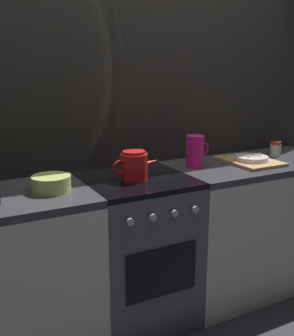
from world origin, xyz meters
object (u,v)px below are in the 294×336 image
at_px(mixing_bowl, 51,183).
at_px(spice_jar, 275,149).
at_px(pitcher, 195,151).
at_px(kettle, 134,166).
at_px(stove_unit, 137,250).
at_px(dish_pile, 250,160).

bearing_deg(mixing_bowl, spice_jar, 2.83).
bearing_deg(pitcher, kettle, -168.23).
bearing_deg(pitcher, mixing_bowl, -174.56).
bearing_deg(kettle, mixing_bowl, 178.85).
bearing_deg(pitcher, spice_jar, -0.80).
height_order(stove_unit, kettle, kettle).
distance_m(mixing_bowl, dish_pile, 1.32).
xyz_separation_m(kettle, dish_pile, (0.86, 0.02, -0.06)).
relative_size(mixing_bowl, dish_pile, 0.50).
distance_m(kettle, mixing_bowl, 0.47).
distance_m(stove_unit, kettle, 0.53).
height_order(pitcher, dish_pile, pitcher).
bearing_deg(kettle, pitcher, 11.77).
xyz_separation_m(kettle, spice_jar, (1.15, 0.09, -0.03)).
height_order(dish_pile, spice_jar, spice_jar).
bearing_deg(spice_jar, mixing_bowl, -177.17).
height_order(stove_unit, mixing_bowl, mixing_bowl).
distance_m(pitcher, spice_jar, 0.68).
distance_m(kettle, pitcher, 0.49).
bearing_deg(stove_unit, kettle, -132.76).
relative_size(stove_unit, kettle, 3.16).
bearing_deg(kettle, stove_unit, 47.24).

